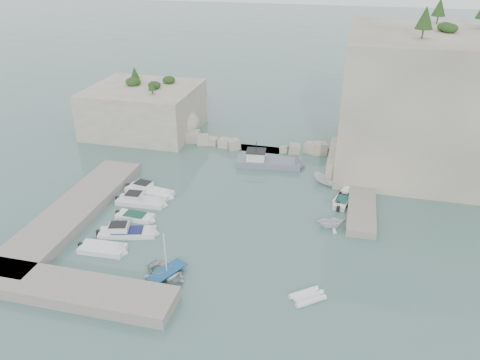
% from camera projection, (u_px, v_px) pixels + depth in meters
% --- Properties ---
extents(ground, '(400.00, 400.00, 0.00)m').
position_uv_depth(ground, '(226.00, 231.00, 48.23)').
color(ground, slate).
rests_on(ground, ground).
extents(cliff_east, '(26.00, 22.00, 17.00)m').
position_uv_depth(cliff_east, '(447.00, 102.00, 59.38)').
color(cliff_east, beige).
rests_on(cliff_east, ground).
extents(cliff_terrace, '(8.00, 10.00, 2.50)m').
position_uv_depth(cliff_terrace, '(360.00, 162.00, 60.47)').
color(cliff_terrace, beige).
rests_on(cliff_terrace, ground).
extents(outcrop_west, '(16.00, 14.00, 7.00)m').
position_uv_depth(outcrop_west, '(144.00, 109.00, 72.53)').
color(outcrop_west, beige).
rests_on(outcrop_west, ground).
extents(quay_west, '(5.00, 24.00, 1.10)m').
position_uv_depth(quay_west, '(73.00, 212.00, 50.73)').
color(quay_west, '#9E9689').
rests_on(quay_west, ground).
extents(quay_south, '(18.00, 4.00, 1.10)m').
position_uv_depth(quay_south, '(72.00, 290.00, 39.29)').
color(quay_south, '#9E9689').
rests_on(quay_south, ground).
extents(ledge_east, '(3.00, 16.00, 0.80)m').
position_uv_depth(ledge_east, '(362.00, 197.00, 53.83)').
color(ledge_east, '#9E9689').
rests_on(ledge_east, ground).
extents(breakwater, '(28.00, 3.00, 1.40)m').
position_uv_depth(breakwater, '(260.00, 144.00, 67.16)').
color(breakwater, beige).
rests_on(breakwater, ground).
extents(motorboat_a, '(6.69, 3.01, 1.40)m').
position_uv_depth(motorboat_a, '(150.00, 193.00, 55.53)').
color(motorboat_a, white).
rests_on(motorboat_a, ground).
extents(motorboat_b, '(6.19, 2.31, 1.40)m').
position_uv_depth(motorboat_b, '(141.00, 204.00, 53.36)').
color(motorboat_b, white).
rests_on(motorboat_b, ground).
extents(motorboat_c, '(4.51, 1.85, 0.70)m').
position_uv_depth(motorboat_c, '(135.00, 219.00, 50.44)').
color(motorboat_c, white).
rests_on(motorboat_c, ground).
extents(motorboat_d, '(6.49, 3.50, 1.40)m').
position_uv_depth(motorboat_d, '(128.00, 235.00, 47.64)').
color(motorboat_d, white).
rests_on(motorboat_d, ground).
extents(motorboat_e, '(4.93, 2.21, 0.70)m').
position_uv_depth(motorboat_e, '(103.00, 251.00, 45.17)').
color(motorboat_e, white).
rests_on(motorboat_e, ground).
extents(rowboat, '(5.16, 4.59, 0.88)m').
position_uv_depth(rowboat, '(167.00, 276.00, 41.82)').
color(rowboat, silver).
rests_on(rowboat, ground).
extents(inflatable_dinghy, '(3.30, 3.03, 0.44)m').
position_uv_depth(inflatable_dinghy, '(307.00, 299.00, 39.15)').
color(inflatable_dinghy, white).
rests_on(inflatable_dinghy, ground).
extents(tender_east_a, '(3.89, 3.61, 1.69)m').
position_uv_depth(tender_east_a, '(330.00, 227.00, 49.02)').
color(tender_east_a, white).
rests_on(tender_east_a, ground).
extents(tender_east_b, '(2.04, 4.23, 0.70)m').
position_uv_depth(tender_east_b, '(342.00, 204.00, 53.37)').
color(tender_east_b, silver).
rests_on(tender_east_b, ground).
extents(tender_east_c, '(2.76, 4.87, 0.70)m').
position_uv_depth(tender_east_c, '(344.00, 199.00, 54.43)').
color(tender_east_c, white).
rests_on(tender_east_c, ground).
extents(tender_east_d, '(4.09, 3.14, 1.49)m').
position_uv_depth(tender_east_d, '(327.00, 185.00, 57.46)').
color(tender_east_d, white).
rests_on(tender_east_d, ground).
extents(work_boat, '(9.57, 3.78, 2.20)m').
position_uv_depth(work_boat, '(268.00, 166.00, 62.48)').
color(work_boat, slate).
rests_on(work_boat, ground).
extents(rowboat_mast, '(0.10, 0.10, 4.20)m').
position_uv_depth(rowboat_mast, '(165.00, 252.00, 40.67)').
color(rowboat_mast, white).
rests_on(rowboat_mast, rowboat).
extents(vegetation, '(53.48, 13.88, 13.40)m').
position_uv_depth(vegetation, '(416.00, 22.00, 57.41)').
color(vegetation, '#1E4219').
rests_on(vegetation, ground).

